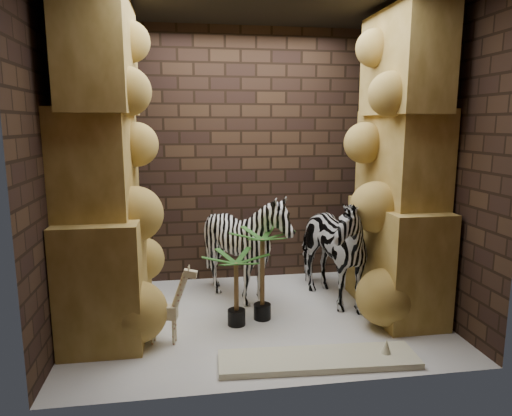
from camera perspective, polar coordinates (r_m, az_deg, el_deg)
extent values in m
plane|color=silver|center=(4.70, 0.19, -13.38)|extent=(3.50, 3.50, 0.00)
plane|color=#372519|center=(5.55, -1.84, 6.32)|extent=(3.50, 0.00, 3.50)
plane|color=#372519|center=(3.10, 3.86, 3.07)|extent=(3.50, 0.00, 3.50)
plane|color=#372519|center=(4.40, -23.02, 4.44)|extent=(0.00, 3.00, 3.00)
plane|color=#372519|center=(4.91, 20.92, 5.11)|extent=(0.00, 3.00, 3.00)
imported|color=white|center=(4.92, 8.63, -3.73)|extent=(0.91, 1.31, 1.40)
imported|color=white|center=(4.90, -1.34, -5.51)|extent=(1.17, 1.36, 1.10)
cube|color=#F0EEC3|center=(3.93, 7.71, -18.05)|extent=(1.62, 0.48, 0.05)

